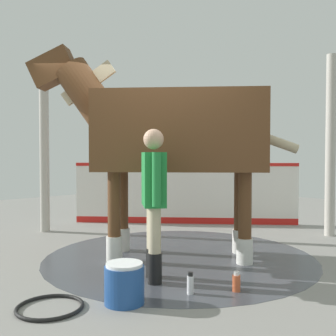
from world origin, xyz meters
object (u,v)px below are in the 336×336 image
(wash_bucket, at_px, (124,283))
(hose_coil, at_px, (50,307))
(horse, at_px, (171,134))
(handler, at_px, (154,194))
(bottle_shampoo, at_px, (190,284))
(bottle_spray, at_px, (236,282))

(wash_bucket, xyz_separation_m, hose_coil, (0.55, -0.34, -0.16))
(wash_bucket, height_order, hose_coil, wash_bucket)
(wash_bucket, bearing_deg, horse, -148.00)
(horse, height_order, handler, horse)
(bottle_shampoo, bearing_deg, hose_coil, -26.84)
(hose_coil, bearing_deg, bottle_shampoo, 153.16)
(wash_bucket, bearing_deg, bottle_shampoo, 157.85)
(horse, bearing_deg, handler, 83.24)
(wash_bucket, bearing_deg, hose_coil, -31.56)
(horse, bearing_deg, hose_coil, 63.01)
(horse, xyz_separation_m, bottle_shampoo, (0.82, 1.13, -1.50))
(horse, distance_m, handler, 1.20)
(horse, distance_m, hose_coil, 2.58)
(bottle_spray, height_order, hose_coil, bottle_spray)
(bottle_spray, bearing_deg, handler, -65.99)
(wash_bucket, distance_m, bottle_shampoo, 0.65)
(horse, height_order, hose_coil, horse)
(bottle_shampoo, bearing_deg, wash_bucket, -22.15)
(horse, distance_m, wash_bucket, 2.19)
(bottle_spray, relative_size, hose_coil, 0.34)
(bottle_shampoo, bearing_deg, horse, -125.88)
(bottle_spray, distance_m, hose_coil, 1.74)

